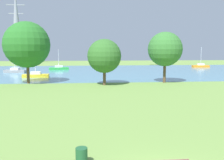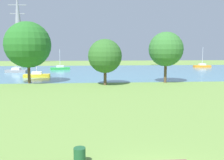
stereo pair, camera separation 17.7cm
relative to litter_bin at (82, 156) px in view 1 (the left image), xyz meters
The scene contains 11 objects.
ground_plane 20.22m from the litter_bin, 80.12° to the left, with size 160.00×160.00×0.00m, color olive.
litter_bin is the anchor object (origin of this frame).
water_surface 48.05m from the litter_bin, 85.86° to the left, with size 140.00×40.00×0.02m, color teal.
sailboat_green 53.69m from the litter_bin, 97.95° to the left, with size 5.03×2.87×5.27m.
sailboat_gray 48.96m from the litter_bin, 109.40° to the left, with size 4.98×2.26×5.58m.
sailboat_yellow 37.57m from the litter_bin, 104.91° to the left, with size 4.87×1.73×5.99m.
sailboat_orange 66.20m from the litter_bin, 60.85° to the left, with size 4.82×1.56×5.77m.
tree_west_near 30.09m from the litter_bin, 107.89° to the left, with size 7.06×7.06×9.51m.
tree_east_far 25.87m from the litter_bin, 84.19° to the left, with size 4.99×4.99×6.80m.
tree_east_near 30.35m from the litter_bin, 65.81° to the left, with size 5.42×5.42×8.02m.
electricity_pylon 86.71m from the litter_bin, 107.21° to the left, with size 6.40×4.40×25.86m.
Camera 1 is at (-3.04, -9.14, 5.41)m, focal length 40.00 mm.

